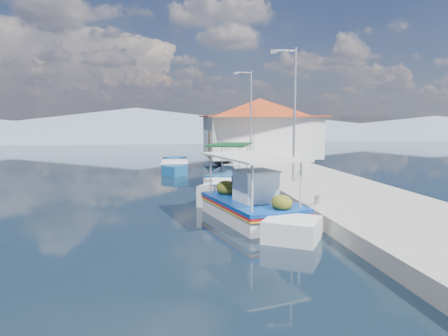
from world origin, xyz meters
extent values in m
plane|color=black|center=(0.00, 0.00, 0.00)|extent=(160.00, 160.00, 0.00)
cube|color=#9A9890|center=(5.90, 6.00, 0.25)|extent=(5.00, 44.00, 0.50)
cylinder|color=#A5A8AD|center=(3.80, -3.00, 0.65)|extent=(0.20, 0.20, 0.30)
cylinder|color=#A5A8AD|center=(3.80, 2.00, 0.65)|extent=(0.20, 0.20, 0.30)
cylinder|color=#A5A8AD|center=(3.80, 8.00, 0.65)|extent=(0.20, 0.20, 0.30)
cylinder|color=#A5A8AD|center=(3.80, 14.00, 0.65)|extent=(0.20, 0.20, 0.30)
cube|color=white|center=(1.58, -2.79, 0.20)|extent=(2.93, 4.39, 0.88)
cube|color=white|center=(2.20, -0.19, 0.32)|extent=(2.02, 2.02, 0.97)
cube|color=white|center=(0.98, -5.30, 0.20)|extent=(1.97, 1.97, 0.84)
cube|color=#0B3F98|center=(1.58, -2.79, 0.61)|extent=(3.01, 4.53, 0.06)
cube|color=red|center=(1.58, -2.79, 0.54)|extent=(3.01, 4.53, 0.05)
cube|color=yellow|center=(1.58, -2.79, 0.47)|extent=(3.01, 4.53, 0.04)
cube|color=#0B3F98|center=(1.58, -2.79, 0.68)|extent=(3.02, 4.49, 0.05)
cube|color=brown|center=(1.58, -2.79, 0.65)|extent=(2.75, 4.28, 0.05)
cube|color=white|center=(1.51, -3.06, 1.16)|extent=(1.37, 1.44, 1.02)
cube|color=silver|center=(1.51, -3.06, 1.69)|extent=(1.49, 1.55, 0.06)
cylinder|color=beige|center=(1.18, -0.95, 1.39)|extent=(0.06, 0.06, 1.49)
cylinder|color=beige|center=(2.77, -1.33, 1.39)|extent=(0.06, 0.06, 1.49)
cylinder|color=beige|center=(0.39, -4.24, 1.39)|extent=(0.06, 0.06, 1.49)
cylinder|color=beige|center=(1.98, -4.62, 1.39)|extent=(0.06, 0.06, 1.49)
cube|color=silver|center=(1.58, -2.79, 2.13)|extent=(3.03, 4.42, 0.06)
ellipsoid|color=#475216|center=(1.52, -1.44, 0.91)|extent=(0.71, 0.78, 0.53)
ellipsoid|color=#475216|center=(2.26, -1.14, 0.87)|extent=(0.59, 0.65, 0.45)
ellipsoid|color=#475216|center=(1.37, -4.46, 0.89)|extent=(0.63, 0.69, 0.47)
sphere|color=orange|center=(2.61, -2.46, 1.35)|extent=(0.37, 0.37, 0.37)
cube|color=white|center=(2.18, 4.90, 0.20)|extent=(2.82, 3.74, 0.85)
cube|color=white|center=(1.42, 7.00, 0.30)|extent=(1.72, 1.72, 0.94)
cube|color=white|center=(2.91, 2.86, 0.20)|extent=(1.67, 1.67, 0.81)
cube|color=#0B3F98|center=(2.18, 4.90, 0.59)|extent=(2.90, 3.86, 0.05)
cube|color=red|center=(2.18, 4.90, 0.52)|extent=(2.90, 3.86, 0.04)
cube|color=yellow|center=(2.18, 4.90, 0.46)|extent=(2.90, 3.86, 0.04)
cube|color=#165086|center=(2.18, 4.90, 0.65)|extent=(2.91, 3.83, 0.04)
cube|color=brown|center=(2.18, 4.90, 0.63)|extent=(2.66, 3.63, 0.04)
cylinder|color=beige|center=(1.03, 5.97, 1.34)|extent=(0.06, 0.06, 1.43)
cylinder|color=beige|center=(2.38, 6.46, 1.34)|extent=(0.06, 0.06, 1.43)
cylinder|color=beige|center=(1.98, 3.34, 1.34)|extent=(0.06, 0.06, 1.43)
cylinder|color=beige|center=(3.33, 3.82, 1.34)|extent=(0.06, 0.06, 1.43)
cube|color=#0B3B1A|center=(2.18, 4.90, 2.06)|extent=(2.90, 3.77, 0.06)
cube|color=#165086|center=(-0.43, 10.74, 0.19)|extent=(1.72, 3.08, 0.84)
cube|color=#165086|center=(-0.52, 12.75, 0.30)|extent=(1.62, 1.62, 0.93)
cube|color=#165086|center=(-0.34, 8.79, 0.19)|extent=(1.57, 1.57, 0.79)
cube|color=#0B3F98|center=(-0.43, 10.74, 0.58)|extent=(1.77, 3.17, 0.05)
cube|color=red|center=(-0.43, 10.74, 0.51)|extent=(1.77, 3.17, 0.04)
cube|color=yellow|center=(-0.43, 10.74, 0.45)|extent=(1.77, 3.17, 0.04)
cube|color=white|center=(-0.43, 10.74, 0.64)|extent=(1.79, 3.14, 0.04)
cube|color=brown|center=(-0.43, 10.74, 0.62)|extent=(1.59, 3.01, 0.04)
cube|color=silver|center=(6.20, 15.00, 2.00)|extent=(8.00, 6.00, 3.00)
cube|color=#A43016|center=(6.20, 15.00, 3.55)|extent=(8.64, 6.48, 0.10)
pyramid|color=#A43016|center=(6.20, 15.00, 4.20)|extent=(10.49, 10.49, 1.40)
cube|color=brown|center=(2.22, 14.00, 1.50)|extent=(0.06, 1.00, 2.00)
cube|color=#0B3F98|center=(2.22, 16.50, 2.10)|extent=(0.06, 1.20, 0.90)
cylinder|color=#A5A8AD|center=(4.60, 2.00, 3.50)|extent=(0.12, 0.12, 6.00)
cylinder|color=#A5A8AD|center=(4.10, 2.00, 6.35)|extent=(1.00, 0.08, 0.08)
cube|color=#A5A8AD|center=(3.60, 2.00, 6.30)|extent=(0.30, 0.14, 0.14)
cylinder|color=#A5A8AD|center=(4.60, 11.00, 3.50)|extent=(0.12, 0.12, 6.00)
cylinder|color=#A5A8AD|center=(4.10, 11.00, 6.35)|extent=(1.00, 0.08, 0.08)
cube|color=#A5A8AD|center=(3.60, 11.00, 6.30)|extent=(0.30, 0.14, 0.14)
cone|color=slate|center=(-5.00, 56.00, 2.45)|extent=(96.00, 96.00, 5.50)
cone|color=slate|center=(25.00, 56.00, 1.60)|extent=(76.80, 76.80, 3.80)
cone|color=slate|center=(50.00, 56.00, 1.80)|extent=(89.60, 89.60, 4.20)
camera|label=1|loc=(-1.48, -16.32, 3.38)|focal=33.83mm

